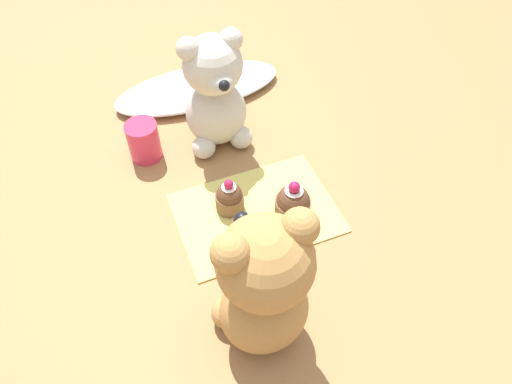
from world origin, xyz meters
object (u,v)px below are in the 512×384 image
Objects in this scene: cupcake_near_tan_bear at (293,203)px; juice_glass at (144,141)px; cupcake_near_cream_bear at (229,197)px; teddy_bear_cream at (214,94)px; teddy_bear_tan at (264,286)px.

cupcake_near_tan_bear is 1.00× the size of juice_glass.
juice_glass is at bearing 119.84° from cupcake_near_cream_bear.
cupcake_near_tan_bear reaches higher than juice_glass.
teddy_bear_cream reaches higher than cupcake_near_cream_bear.
teddy_bear_cream is at bearing 78.12° from cupcake_near_cream_bear.
teddy_bear_tan reaches higher than cupcake_near_cream_bear.
teddy_bear_cream is 0.15m from juice_glass.
cupcake_near_cream_bear is 0.20m from juice_glass.
teddy_bear_tan is at bearing -97.99° from cupcake_near_cream_bear.
teddy_bear_cream is at bearing -102.41° from teddy_bear_tan.
teddy_bear_tan reaches higher than teddy_bear_cream.
cupcake_near_cream_bear is (0.03, 0.22, -0.09)m from teddy_bear_tan.
teddy_bear_cream reaches higher than cupcake_near_tan_bear.
juice_glass is at bearing -82.79° from teddy_bear_tan.
cupcake_near_cream_bear is 0.10m from cupcake_near_tan_bear.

